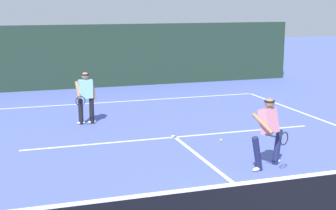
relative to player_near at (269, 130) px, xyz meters
The scene contains 8 objects.
court_line_baseline_far 8.56m from the player_near, 97.81° to the left, with size 10.13×0.10×0.01m, color white.
court_line_service 3.39m from the player_near, 110.70° to the left, with size 8.26×0.10×0.01m, color white.
court_line_centre 1.45m from the player_near, behind, with size 0.10×6.40×0.01m, color white.
tennis_net 3.37m from the player_near, 110.20° to the right, with size 11.10×0.09×1.08m.
player_near is the anchor object (origin of this frame).
player_far 6.26m from the player_near, 121.08° to the left, with size 0.73×0.86×1.59m.
tennis_ball 2.44m from the player_near, 92.93° to the left, with size 0.07×0.07×0.07m, color #D1E033.
back_fence_windscreen 11.92m from the player_near, 95.57° to the left, with size 17.16×0.12×2.72m, color #203427.
Camera 1 is at (-4.28, -6.35, 3.65)m, focal length 53.31 mm.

